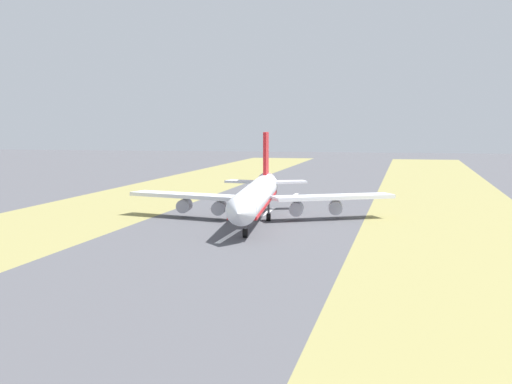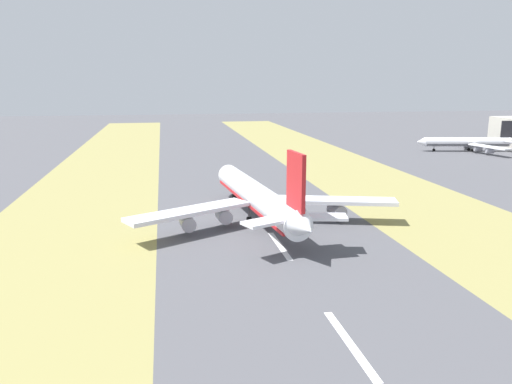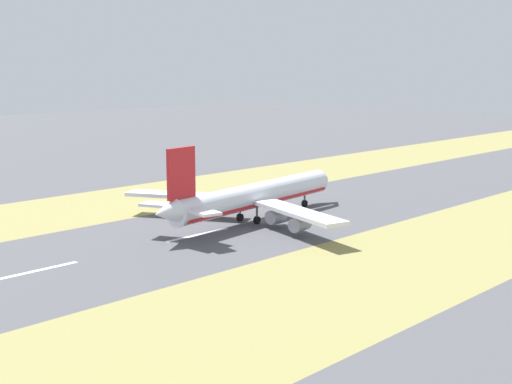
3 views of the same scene
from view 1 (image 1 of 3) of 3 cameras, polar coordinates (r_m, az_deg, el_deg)
name	(u,v)px [view 1 (image 1 of 3)]	position (r m, az deg, el deg)	size (l,w,h in m)	color
ground_plane	(251,222)	(162.07, -0.43, -2.45)	(800.00, 800.00, 0.00)	#4C4C51
grass_median_west	(456,229)	(158.59, 15.67, -2.83)	(40.00, 600.00, 0.01)	olive
grass_median_east	(68,217)	(177.29, -14.78, -1.95)	(40.00, 600.00, 0.01)	olive
centreline_dash_near	(293,196)	(220.46, 2.96, -0.34)	(1.20, 18.00, 0.01)	silver
centreline_dash_mid	(268,212)	(181.33, 0.94, -1.60)	(1.20, 18.00, 0.01)	silver
centreline_dash_far	(229,236)	(142.69, -2.19, -3.54)	(1.20, 18.00, 0.01)	silver
airplane_main_jet	(257,195)	(162.82, 0.07, -0.28)	(63.74, 67.19, 20.20)	silver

